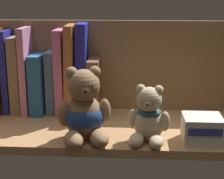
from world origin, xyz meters
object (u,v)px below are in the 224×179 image
object	(u,v)px
book_4	(28,70)
book_6	(53,81)
book_1	(1,70)
book_2	(9,71)
book_9	(82,68)
small_product_box	(202,129)
teddy_bear_larger	(84,112)
teddy_bear_smaller	(149,118)
book_3	(19,74)
book_5	(40,82)
book_8	(72,69)
book_10	(95,85)
book_7	(62,71)

from	to	relation	value
book_4	book_6	xyz separation A→B (cm)	(6.59, 0.00, -3.22)
book_1	book_2	world-z (taller)	book_1
book_9	small_product_box	world-z (taller)	book_9
book_2	small_product_box	bearing A→B (deg)	-21.64
teddy_bear_larger	teddy_bear_smaller	size ratio (longest dim) A/B	1.30
book_3	book_4	distance (cm)	2.99
book_5	book_9	bearing A→B (deg)	0.00
book_3	book_4	bearing A→B (deg)	0.00
book_3	book_9	xyz separation A→B (cm)	(17.70, 0.00, 1.80)
book_1	book_8	xyz separation A→B (cm)	(19.72, 0.00, 0.63)
book_10	book_4	bearing A→B (deg)	180.00
book_1	book_8	world-z (taller)	book_8
book_1	book_6	distance (cm)	14.55
book_5	book_4	bearing A→B (deg)	180.00
book_1	teddy_bear_larger	xyz separation A→B (cm)	(25.84, -20.29, -4.86)
book_10	teddy_bear_larger	xyz separation A→B (cm)	(-0.21, -20.29, -0.96)
book_2	book_6	size ratio (longest dim) A/B	1.33
teddy_bear_smaller	book_2	bearing A→B (deg)	151.63
small_product_box	book_6	bearing A→B (deg)	152.43
book_7	book_8	xyz separation A→B (cm)	(2.68, 0.00, 0.60)
book_9	book_6	bearing A→B (deg)	180.00
small_product_box	book_10	bearing A→B (deg)	142.84
book_8	book_10	xyz separation A→B (cm)	(6.34, 0.00, -4.52)
book_1	book_9	xyz separation A→B (cm)	(22.64, 0.00, 0.79)
book_4	teddy_bear_smaller	size ratio (longest dim) A/B	1.80
book_7	teddy_bear_larger	size ratio (longest dim) A/B	1.37
book_6	book_8	world-z (taller)	book_8
book_5	teddy_bear_smaller	bearing A→B (deg)	-34.87
book_8	small_product_box	size ratio (longest dim) A/B	2.84
book_3	book_5	bearing A→B (deg)	0.00
book_3	book_10	world-z (taller)	book_3
book_5	book_6	distance (cm)	3.46
book_3	book_7	world-z (taller)	book_7
teddy_bear_smaller	teddy_bear_larger	bearing A→B (deg)	179.06
teddy_bear_smaller	book_1	bearing A→B (deg)	152.98
book_3	book_6	xyz separation A→B (cm)	(9.30, 0.00, -1.97)
book_10	teddy_bear_smaller	xyz separation A→B (cm)	(14.20, -20.52, -2.04)
teddy_bear_larger	small_product_box	world-z (taller)	teddy_bear_larger
book_4	book_8	world-z (taller)	book_8
book_1	teddy_bear_smaller	distance (cm)	45.57
book_7	book_10	bearing A→B (deg)	0.00
book_4	book_5	size ratio (longest dim) A/B	1.43
book_1	book_2	distance (cm)	2.25
book_6	book_9	xyz separation A→B (cm)	(8.40, 0.00, 3.77)
book_6	book_8	bearing A→B (deg)	0.00
small_product_box	book_4	bearing A→B (deg)	156.01
book_5	small_product_box	world-z (taller)	book_5
book_7	book_1	bearing A→B (deg)	180.00
book_7	book_10	world-z (taller)	book_7
book_3	book_7	xyz separation A→B (cm)	(12.09, 0.00, 1.04)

